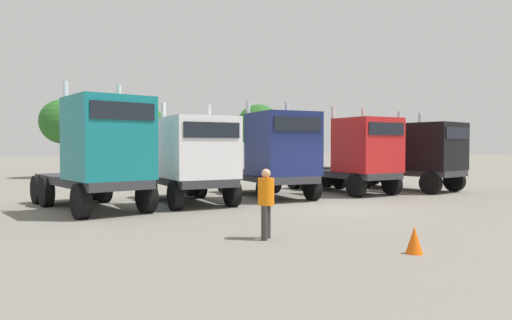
% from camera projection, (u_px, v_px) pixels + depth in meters
% --- Properties ---
extents(ground, '(200.00, 200.00, 0.00)m').
position_uv_depth(ground, '(334.00, 209.00, 17.09)').
color(ground, slate).
extents(semi_truck_teal, '(3.71, 6.60, 4.49)m').
position_uv_depth(semi_truck_teal, '(102.00, 153.00, 16.15)').
color(semi_truck_teal, '#333338').
rests_on(semi_truck_teal, ground).
extents(semi_truck_white, '(2.60, 5.74, 3.96)m').
position_uv_depth(semi_truck_white, '(194.00, 159.00, 18.06)').
color(semi_truck_white, '#333338').
rests_on(semi_truck_white, ground).
extents(semi_truck_navy, '(2.85, 6.04, 4.27)m').
position_uv_depth(semi_truck_navy, '(277.00, 154.00, 20.15)').
color(semi_truck_navy, '#333338').
rests_on(semi_truck_navy, ground).
extents(semi_truck_red, '(2.82, 6.14, 4.15)m').
position_uv_depth(semi_truck_red, '(358.00, 155.00, 22.25)').
color(semi_truck_red, '#333338').
rests_on(semi_truck_red, ground).
extents(semi_truck_black, '(3.72, 6.58, 4.01)m').
position_uv_depth(semi_truck_black, '(421.00, 156.00, 23.74)').
color(semi_truck_black, '#333338').
rests_on(semi_truck_black, ground).
extents(visitor_in_hivis, '(0.57, 0.57, 1.72)m').
position_uv_depth(visitor_in_hivis, '(266.00, 198.00, 11.43)').
color(visitor_in_hivis, '#323232').
rests_on(visitor_in_hivis, ground).
extents(traffic_cone_mid, '(0.36, 0.36, 0.58)m').
position_uv_depth(traffic_cone_mid, '(414.00, 240.00, 9.91)').
color(traffic_cone_mid, '#F2590C').
rests_on(traffic_cone_mid, ground).
extents(oak_far_left, '(3.14, 3.14, 5.59)m').
position_uv_depth(oak_far_left, '(62.00, 122.00, 33.44)').
color(oak_far_left, '#4C3823').
rests_on(oak_far_left, ground).
extents(oak_far_centre, '(3.61, 3.61, 5.61)m').
position_uv_depth(oak_far_centre, '(140.00, 126.00, 35.34)').
color(oak_far_centre, '#4C3823').
rests_on(oak_far_centre, ground).
extents(oak_far_right, '(3.89, 3.89, 5.96)m').
position_uv_depth(oak_far_right, '(258.00, 126.00, 41.50)').
color(oak_far_right, '#4C3823').
rests_on(oak_far_right, ground).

